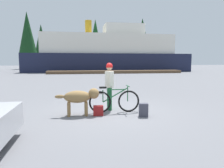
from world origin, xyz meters
name	(u,v)px	position (x,y,z in m)	size (l,w,h in m)	color
ground_plane	(111,112)	(0.00, 0.00, 0.00)	(160.00, 160.00, 0.00)	slate
bicycle	(114,101)	(0.10, -0.15, 0.40)	(1.76, 0.44, 0.93)	black
person_cyclist	(109,82)	(0.00, 0.30, 1.02)	(0.32, 0.53, 1.70)	#19592D
dog	(80,97)	(-1.06, -0.33, 0.60)	(1.42, 0.47, 0.89)	olive
backpack	(143,110)	(0.93, -0.81, 0.21)	(0.28, 0.20, 0.43)	#3F3F4C
handbag_pannier	(98,111)	(-0.49, -0.46, 0.16)	(0.32, 0.18, 0.33)	maroon
dock_pier	(115,72)	(4.42, 22.80, 0.20)	(19.32, 2.59, 0.40)	brown
ferry_boat	(108,54)	(4.28, 28.89, 3.00)	(27.17, 7.79, 8.56)	#191E38
pine_tree_far_left	(27,34)	(-11.73, 41.77, 7.74)	(3.96, 3.96, 12.51)	#4C331E
pine_tree_center	(95,38)	(3.44, 44.11, 7.29)	(3.54, 3.54, 11.80)	#4C331E
pine_tree_far_right	(142,38)	(14.42, 41.39, 7.26)	(4.16, 4.16, 11.83)	#4C331E
pine_tree_mid_back	(41,42)	(-9.97, 48.84, 6.69)	(3.86, 3.86, 11.04)	#4C331E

